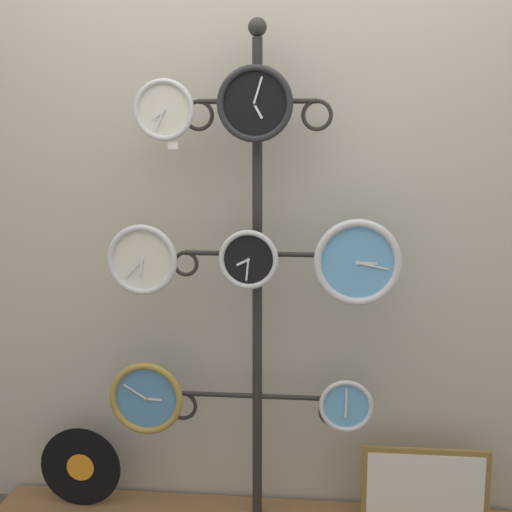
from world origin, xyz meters
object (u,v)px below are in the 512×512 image
(clock_middle_left, at_px, (142,260))
(clock_bottom_left, at_px, (146,398))
(clock_middle_center, at_px, (249,259))
(picture_frame, at_px, (425,488))
(display_stand, at_px, (257,354))
(vinyl_record, at_px, (81,467))
(clock_top_center, at_px, (254,104))
(clock_bottom_right, at_px, (346,406))
(clock_top_left, at_px, (164,110))
(clock_middle_right, at_px, (358,262))

(clock_middle_left, bearing_deg, clock_bottom_left, 91.74)
(clock_middle_center, relative_size, picture_frame, 0.45)
(display_stand, height_order, vinyl_record, display_stand)
(clock_middle_left, bearing_deg, clock_middle_center, 0.02)
(vinyl_record, bearing_deg, clock_top_center, -4.68)
(clock_bottom_left, relative_size, clock_bottom_right, 1.40)
(vinyl_record, xyz_separation_m, picture_frame, (1.43, -0.03, -0.01))
(clock_top_left, distance_m, clock_middle_right, 0.92)
(clock_bottom_left, bearing_deg, picture_frame, 2.36)
(display_stand, xyz_separation_m, clock_top_left, (-0.34, -0.07, 0.96))
(clock_top_center, bearing_deg, clock_top_left, 178.13)
(clock_middle_right, xyz_separation_m, clock_bottom_left, (-0.82, 0.00, -0.57))
(clock_bottom_left, bearing_deg, display_stand, 12.41)
(clock_top_center, xyz_separation_m, clock_middle_left, (-0.43, -0.02, -0.59))
(clock_middle_center, bearing_deg, clock_top_center, 38.65)
(clock_top_left, relative_size, clock_bottom_right, 1.09)
(display_stand, bearing_deg, vinyl_record, -178.16)
(display_stand, relative_size, picture_frame, 4.07)
(clock_top_center, height_order, vinyl_record, clock_top_center)
(clock_top_center, bearing_deg, clock_middle_left, -177.91)
(display_stand, distance_m, vinyl_record, 0.91)
(clock_middle_center, distance_m, clock_middle_right, 0.41)
(clock_middle_right, xyz_separation_m, clock_bottom_right, (-0.03, 0.02, -0.58))
(vinyl_record, relative_size, picture_frame, 0.69)
(display_stand, height_order, clock_middle_center, display_stand)
(clock_middle_right, bearing_deg, clock_middle_left, -179.85)
(clock_bottom_left, bearing_deg, vinyl_record, 167.03)
(clock_middle_right, distance_m, clock_bottom_right, 0.58)
(clock_middle_left, height_order, clock_middle_center, clock_middle_left)
(display_stand, relative_size, clock_top_center, 7.22)
(clock_top_left, xyz_separation_m, clock_middle_center, (0.32, -0.03, -0.56))
(display_stand, height_order, clock_top_left, display_stand)
(clock_middle_center, relative_size, clock_middle_right, 0.69)
(display_stand, xyz_separation_m, clock_middle_center, (-0.02, -0.10, 0.40))
(clock_top_center, height_order, clock_bottom_right, clock_top_center)
(clock_middle_left, height_order, clock_bottom_left, clock_middle_left)
(clock_middle_center, bearing_deg, clock_middle_right, 0.28)
(clock_middle_center, bearing_deg, clock_top_left, 175.23)
(picture_frame, bearing_deg, clock_bottom_right, -175.65)
(clock_bottom_left, xyz_separation_m, picture_frame, (1.11, 0.05, -0.35))
(clock_top_left, relative_size, clock_middle_right, 0.70)
(clock_middle_right, distance_m, clock_bottom_left, 1.00)
(clock_top_center, height_order, picture_frame, clock_top_center)
(clock_bottom_right, distance_m, picture_frame, 0.47)
(display_stand, relative_size, clock_top_left, 8.83)
(clock_bottom_left, height_order, vinyl_record, clock_bottom_left)
(clock_middle_left, distance_m, clock_middle_center, 0.41)
(display_stand, xyz_separation_m, clock_top_center, (-0.00, -0.09, 0.98))
(clock_top_center, distance_m, clock_middle_center, 0.58)
(vinyl_record, bearing_deg, clock_middle_center, -6.04)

